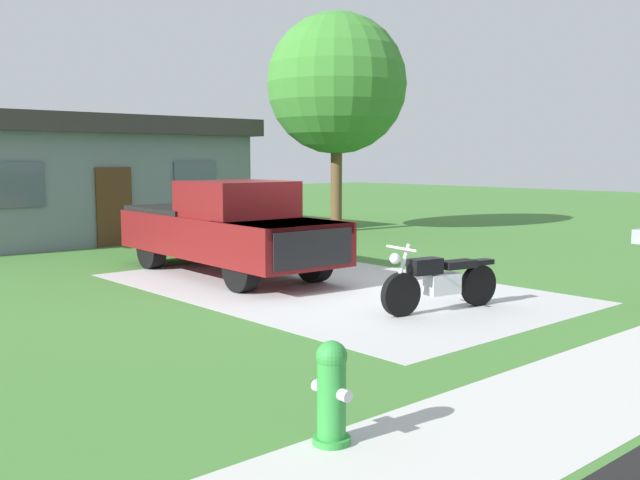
{
  "coord_description": "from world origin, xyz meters",
  "views": [
    {
      "loc": [
        -8.61,
        -9.47,
        2.35
      ],
      "look_at": [
        -0.26,
        -0.06,
        0.9
      ],
      "focal_mm": 40.13,
      "sensor_mm": 36.0,
      "label": 1
    }
  ],
  "objects_px": {
    "motorcycle": "(440,281)",
    "shade_tree": "(337,84)",
    "pickup_truck": "(225,227)",
    "fire_hydrant": "(332,393)",
    "neighbor_house": "(74,177)"
  },
  "relations": [
    {
      "from": "fire_hydrant",
      "to": "shade_tree",
      "type": "distance_m",
      "value": 17.62
    },
    {
      "from": "motorcycle",
      "to": "fire_hydrant",
      "type": "height_order",
      "value": "motorcycle"
    },
    {
      "from": "pickup_truck",
      "to": "motorcycle",
      "type": "bearing_deg",
      "value": -84.5
    },
    {
      "from": "fire_hydrant",
      "to": "shade_tree",
      "type": "xyz_separation_m",
      "value": [
        11.66,
        12.52,
        4.22
      ]
    },
    {
      "from": "motorcycle",
      "to": "shade_tree",
      "type": "height_order",
      "value": "shade_tree"
    },
    {
      "from": "motorcycle",
      "to": "fire_hydrant",
      "type": "relative_size",
      "value": 2.52
    },
    {
      "from": "neighbor_house",
      "to": "motorcycle",
      "type": "bearing_deg",
      "value": -89.61
    },
    {
      "from": "fire_hydrant",
      "to": "neighbor_house",
      "type": "xyz_separation_m",
      "value": [
        4.64,
        16.17,
        1.36
      ]
    },
    {
      "from": "pickup_truck",
      "to": "neighbor_house",
      "type": "distance_m",
      "value": 8.4
    },
    {
      "from": "motorcycle",
      "to": "pickup_truck",
      "type": "relative_size",
      "value": 0.39
    },
    {
      "from": "neighbor_house",
      "to": "shade_tree",
      "type": "bearing_deg",
      "value": -27.48
    },
    {
      "from": "motorcycle",
      "to": "pickup_truck",
      "type": "bearing_deg",
      "value": 95.5
    },
    {
      "from": "fire_hydrant",
      "to": "neighbor_house",
      "type": "relative_size",
      "value": 0.09
    },
    {
      "from": "motorcycle",
      "to": "neighbor_house",
      "type": "xyz_separation_m",
      "value": [
        -0.09,
        13.48,
        1.32
      ]
    },
    {
      "from": "fire_hydrant",
      "to": "neighbor_house",
      "type": "bearing_deg",
      "value": 73.98
    }
  ]
}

